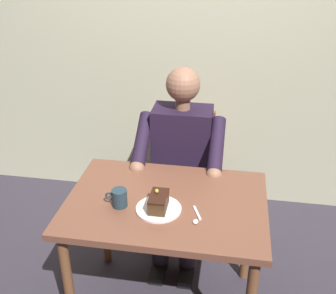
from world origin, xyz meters
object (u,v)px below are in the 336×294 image
seated_person (180,164)px  coffee_cup (119,198)px  cake_slice (159,202)px  chair (183,172)px  dining_table (166,216)px  dessert_spoon (196,217)px

seated_person → coffee_cup: 0.65m
cake_slice → coffee_cup: cake_slice is taller
chair → coffee_cup: size_ratio=8.10×
dining_table → coffee_cup: bearing=20.2°
dining_table → chair: size_ratio=1.12×
dining_table → dessert_spoon: dessert_spoon is taller
chair → seated_person: 0.23m
coffee_cup → dessert_spoon: (-0.38, 0.04, -0.04)m
dining_table → coffee_cup: coffee_cup is taller
dining_table → seated_person: seated_person is taller
seated_person → chair: bearing=-90.0°
chair → dining_table: bearing=90.0°
dining_table → cake_slice: 0.17m
chair → cake_slice: bearing=88.3°
dining_table → chair: (0.00, -0.69, -0.15)m
chair → dessert_spoon: size_ratio=6.30×
chair → cake_slice: 0.82m
chair → seated_person: (0.00, 0.17, 0.15)m
dining_table → seated_person: bearing=-90.0°
coffee_cup → dessert_spoon: bearing=174.3°
seated_person → cake_slice: bearing=87.9°
dining_table → cake_slice: bearing=74.6°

